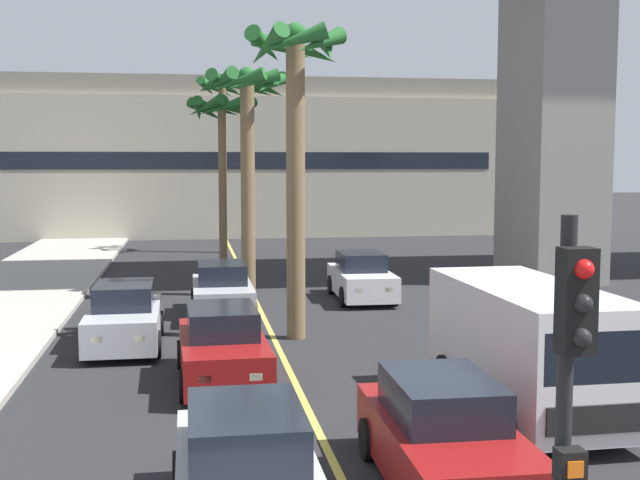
% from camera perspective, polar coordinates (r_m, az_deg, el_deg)
% --- Properties ---
extents(lane_stripe_center, '(0.14, 56.00, 0.01)m').
position_cam_1_polar(lane_stripe_center, '(23.72, -3.85, -5.59)').
color(lane_stripe_center, '#DBCC4C').
rests_on(lane_stripe_center, ground).
extents(pier_building_backdrop, '(35.54, 8.04, 9.51)m').
position_cam_1_polar(pier_building_backdrop, '(51.93, -6.81, 5.64)').
color(pier_building_backdrop, '#BCB29E').
rests_on(pier_building_backdrop, ground).
extents(car_queue_front, '(1.84, 4.10, 1.56)m').
position_cam_1_polar(car_queue_front, '(10.48, -5.15, -16.11)').
color(car_queue_front, '#B7BABF').
rests_on(car_queue_front, ground).
extents(car_queue_second, '(1.84, 4.10, 1.56)m').
position_cam_1_polar(car_queue_second, '(24.46, -6.82, -3.57)').
color(car_queue_second, '#B7BABF').
rests_on(car_queue_second, ground).
extents(car_queue_third, '(1.90, 4.14, 1.56)m').
position_cam_1_polar(car_queue_third, '(27.11, 2.90, -2.64)').
color(car_queue_third, white).
rests_on(car_queue_third, ground).
extents(car_queue_fourth, '(1.89, 4.13, 1.56)m').
position_cam_1_polar(car_queue_fourth, '(11.90, 8.60, -13.46)').
color(car_queue_fourth, maroon).
rests_on(car_queue_fourth, ground).
extents(car_queue_fifth, '(1.92, 4.14, 1.56)m').
position_cam_1_polar(car_queue_fifth, '(17.21, -6.79, -7.46)').
color(car_queue_fifth, maroon).
rests_on(car_queue_fifth, ground).
extents(car_queue_sixth, '(1.87, 4.12, 1.56)m').
position_cam_1_polar(car_queue_sixth, '(20.84, -13.47, -5.29)').
color(car_queue_sixth, '#B7BABF').
rests_on(car_queue_sixth, ground).
extents(delivery_van, '(2.22, 5.28, 2.36)m').
position_cam_1_polar(delivery_van, '(15.30, 14.20, -7.07)').
color(delivery_van, white).
rests_on(delivery_van, ground).
extents(traffic_light_median_near, '(0.24, 0.37, 4.20)m').
position_cam_1_polar(traffic_light_median_near, '(6.31, 16.88, -11.95)').
color(traffic_light_median_near, black).
rests_on(traffic_light_median_near, ground).
extents(palm_tree_near_median, '(2.84, 2.82, 7.67)m').
position_cam_1_polar(palm_tree_near_median, '(27.65, -5.06, 8.42)').
color(palm_tree_near_median, brown).
rests_on(palm_tree_near_median, ground).
extents(palm_tree_mid_median, '(3.03, 3.01, 7.30)m').
position_cam_1_polar(palm_tree_mid_median, '(34.37, -6.84, 8.00)').
color(palm_tree_mid_median, brown).
rests_on(palm_tree_mid_median, ground).
extents(palm_tree_far_median, '(2.62, 2.66, 8.02)m').
position_cam_1_polar(palm_tree_far_median, '(20.90, -1.72, 9.21)').
color(palm_tree_far_median, brown).
rests_on(palm_tree_far_median, ground).
extents(palm_tree_farthest_median, '(2.67, 2.66, 8.78)m').
position_cam_1_polar(palm_tree_farthest_median, '(41.01, -6.82, 8.89)').
color(palm_tree_farthest_median, brown).
rests_on(palm_tree_farthest_median, ground).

